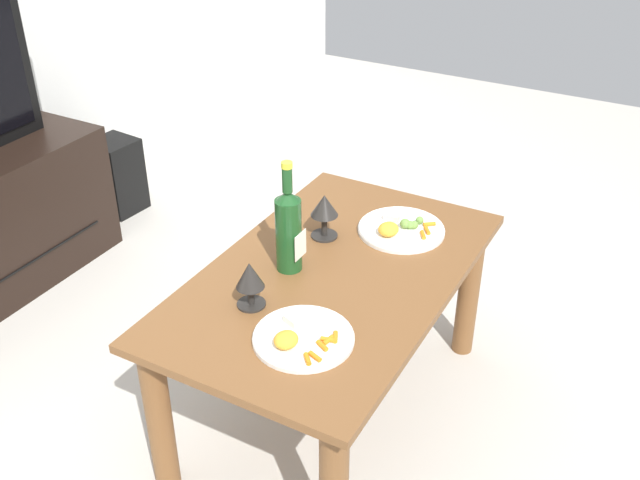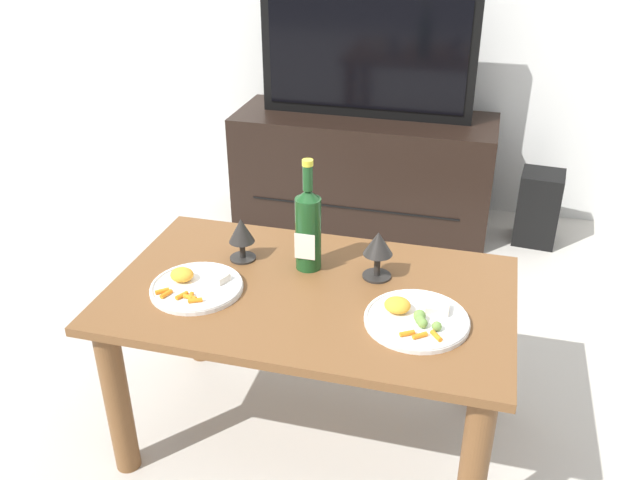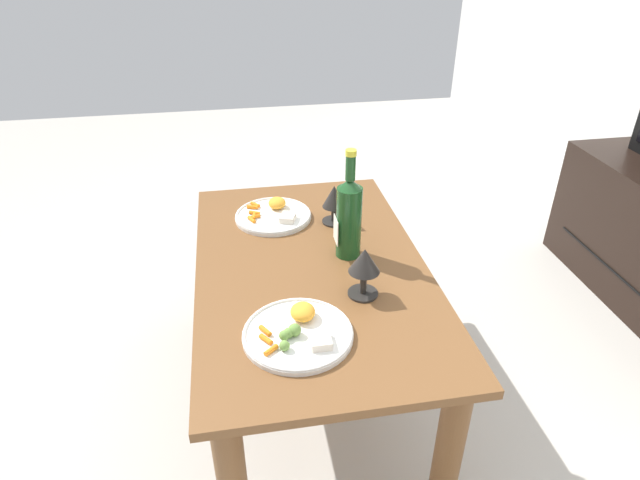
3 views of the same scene
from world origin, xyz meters
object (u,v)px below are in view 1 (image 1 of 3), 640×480
object	(u,v)px
goblet_left	(250,278)
goblet_right	(324,208)
dining_table	(332,302)
wine_bottle	(288,228)
dinner_plate_left	(302,337)
floor_speaker	(117,176)
dinner_plate_right	(401,228)

from	to	relation	value
goblet_left	goblet_right	bearing A→B (deg)	0.00
dining_table	wine_bottle	size ratio (longest dim) A/B	3.31
wine_bottle	dinner_plate_left	bearing A→B (deg)	-143.65
floor_speaker	dinner_plate_left	distance (m)	1.87
goblet_right	goblet_left	bearing A→B (deg)	180.00
dining_table	dinner_plate_right	size ratio (longest dim) A/B	4.10
floor_speaker	wine_bottle	size ratio (longest dim) A/B	1.04
dinner_plate_left	floor_speaker	bearing A→B (deg)	57.59
dining_table	wine_bottle	bearing A→B (deg)	108.27
floor_speaker	wine_bottle	xyz separation A→B (m)	(-0.72, -1.35, 0.48)
dining_table	floor_speaker	distance (m)	1.64
goblet_right	dinner_plate_left	size ratio (longest dim) A/B	0.56
dining_table	dinner_plate_right	bearing A→B (deg)	-14.74
goblet_left	wine_bottle	bearing A→B (deg)	0.87
goblet_right	dinner_plate_right	bearing A→B (deg)	-54.74
dining_table	goblet_right	xyz separation A→B (m)	(0.16, 0.11, 0.20)
wine_bottle	dinner_plate_left	size ratio (longest dim) A/B	1.31
dining_table	floor_speaker	xyz separation A→B (m)	(0.68, 1.47, -0.24)
wine_bottle	goblet_left	world-z (taller)	wine_bottle
goblet_right	dinner_plate_left	xyz separation A→B (m)	(-0.46, -0.19, -0.08)
floor_speaker	goblet_left	size ratio (longest dim) A/B	2.61
goblet_left	dinner_plate_left	xyz separation A→B (m)	(-0.06, -0.19, -0.07)
goblet_left	dinner_plate_right	size ratio (longest dim) A/B	0.49
dinner_plate_left	dinner_plate_right	size ratio (longest dim) A/B	0.95
dinner_plate_right	dinner_plate_left	bearing A→B (deg)	179.98
dining_table	floor_speaker	size ratio (longest dim) A/B	3.19
dining_table	dinner_plate_right	distance (m)	0.33
goblet_left	dinner_plate_left	distance (m)	0.21
floor_speaker	wine_bottle	world-z (taller)	wine_bottle
dining_table	goblet_left	bearing A→B (deg)	154.54
floor_speaker	goblet_left	distance (m)	1.69
dining_table	goblet_left	xyz separation A→B (m)	(-0.24, 0.11, 0.19)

